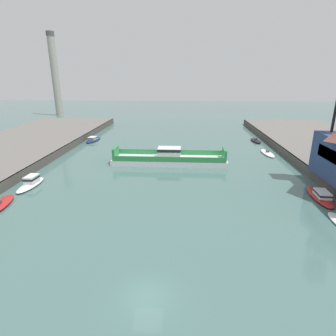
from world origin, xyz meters
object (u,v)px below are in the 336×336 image
object	(u,v)px
moored_boat_near_left	(267,153)
moored_boat_far_right	(321,196)
chain_ferry	(169,158)
moored_boat_mid_left	(256,141)
smokestack_distant_a	(55,73)
moored_boat_upstream_b	(31,182)
moored_boat_mid_right	(93,139)

from	to	relation	value
moored_boat_near_left	moored_boat_far_right	xyz separation A→B (m)	(0.77, -25.32, 0.29)
chain_ferry	moored_boat_near_left	distance (m)	24.50
moored_boat_mid_left	moored_boat_far_right	bearing A→B (deg)	-89.40
smokestack_distant_a	moored_boat_mid_left	bearing A→B (deg)	-33.03
moored_boat_upstream_b	moored_boat_mid_right	bearing A→B (deg)	91.13
chain_ferry	moored_boat_mid_left	distance (m)	31.92
chain_ferry	moored_boat_far_right	world-z (taller)	chain_ferry
moored_boat_mid_left	moored_boat_mid_right	world-z (taller)	moored_boat_mid_right
chain_ferry	moored_boat_upstream_b	world-z (taller)	chain_ferry
moored_boat_mid_left	moored_boat_upstream_b	size ratio (longest dim) A/B	0.89
chain_ferry	moored_boat_mid_right	distance (m)	30.66
moored_boat_far_right	moored_boat_upstream_b	bearing A→B (deg)	177.19
moored_boat_near_left	smokestack_distant_a	distance (m)	104.74
moored_boat_far_right	moored_boat_upstream_b	world-z (taller)	moored_boat_upstream_b
moored_boat_mid_left	moored_boat_far_right	size ratio (longest dim) A/B	0.78
moored_boat_mid_left	smokestack_distant_a	size ratio (longest dim) A/B	0.18
moored_boat_upstream_b	moored_boat_near_left	bearing A→B (deg)	27.01
moored_boat_near_left	moored_boat_upstream_b	bearing A→B (deg)	-152.99
moored_boat_near_left	moored_boat_mid_right	bearing A→B (deg)	166.00
moored_boat_mid_left	smokestack_distant_a	bearing A→B (deg)	146.97
chain_ferry	moored_boat_far_right	size ratio (longest dim) A/B	2.86
moored_boat_far_right	smokestack_distant_a	distance (m)	122.58
moored_boat_mid_right	moored_boat_far_right	distance (m)	59.43
chain_ferry	moored_boat_mid_left	world-z (taller)	chain_ferry
moored_boat_near_left	moored_boat_mid_right	size ratio (longest dim) A/B	0.95
moored_boat_mid_left	moored_boat_near_left	bearing A→B (deg)	-91.62
moored_boat_near_left	moored_boat_upstream_b	world-z (taller)	moored_boat_upstream_b
moored_boat_mid_right	moored_boat_far_right	world-z (taller)	moored_boat_far_right
smokestack_distant_a	moored_boat_mid_right	bearing A→B (deg)	-57.85
chain_ferry	moored_boat_mid_right	xyz separation A→B (m)	(-23.06, 20.19, -0.58)
moored_boat_mid_right	smokestack_distant_a	distance (m)	66.24
moored_boat_mid_right	moored_boat_far_right	bearing A→B (deg)	-38.22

